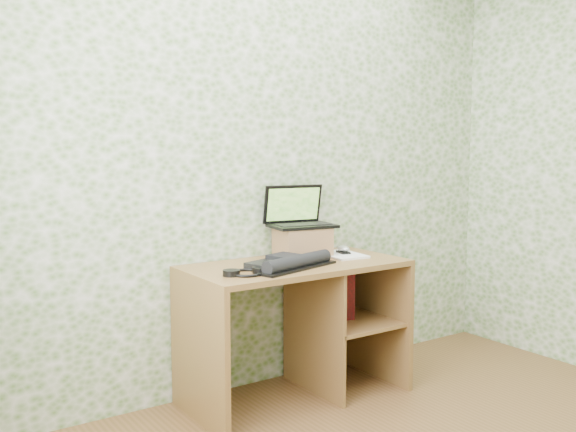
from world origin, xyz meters
TOP-DOWN VIEW (x-y plane):
  - wall_back at (0.00, 1.75)m, footprint 3.50×0.00m
  - desk at (0.08, 1.47)m, footprint 1.20×0.60m
  - riser at (0.15, 1.58)m, footprint 0.31×0.28m
  - laptop at (0.15, 1.62)m, footprint 0.39×0.30m
  - keyboard at (-0.08, 1.36)m, footprint 0.53×0.39m
  - headphones at (-0.38, 1.33)m, footprint 0.24×0.19m
  - notepad at (0.35, 1.47)m, footprint 0.22×0.30m
  - mouse at (0.37, 1.49)m, footprint 0.08×0.11m
  - pen at (0.38, 1.49)m, footprint 0.02×0.12m
  - red_box at (0.27, 1.44)m, footprint 0.23×0.12m

SIDE VIEW (x-z plane):
  - desk at x=0.08m, z-range 0.11..0.86m
  - red_box at x=0.27m, z-range 0.39..0.66m
  - notepad at x=0.35m, z-range 0.75..0.76m
  - headphones at x=-0.38m, z-range 0.75..0.78m
  - pen at x=0.38m, z-range 0.76..0.77m
  - keyboard at x=-0.08m, z-range 0.74..0.81m
  - mouse at x=0.37m, z-range 0.76..0.80m
  - riser at x=0.15m, z-range 0.75..0.92m
  - laptop at x=0.15m, z-range 0.86..1.09m
  - wall_back at x=0.00m, z-range -0.45..3.05m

